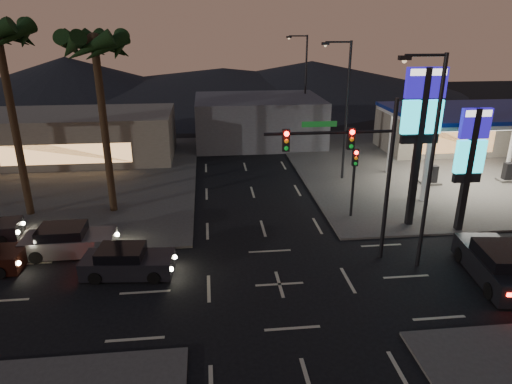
{
  "coord_description": "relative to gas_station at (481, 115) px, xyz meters",
  "views": [
    {
      "loc": [
        -3.02,
        -17.7,
        11.2
      ],
      "look_at": [
        -0.63,
        4.06,
        3.0
      ],
      "focal_mm": 32.0,
      "sensor_mm": 36.0,
      "label": 1
    }
  ],
  "objects": [
    {
      "name": "ground",
      "position": [
        -16.0,
        -12.0,
        -5.08
      ],
      "size": [
        140.0,
        140.0,
        0.0
      ],
      "primitive_type": "plane",
      "color": "black",
      "rests_on": "ground"
    },
    {
      "name": "corner_lot_ne",
      "position": [
        0.0,
        4.0,
        -5.02
      ],
      "size": [
        24.0,
        24.0,
        0.12
      ],
      "primitive_type": "cube",
      "color": "#47443F",
      "rests_on": "ground"
    },
    {
      "name": "corner_lot_nw",
      "position": [
        -32.0,
        4.0,
        -5.02
      ],
      "size": [
        24.0,
        24.0,
        0.12
      ],
      "primitive_type": "cube",
      "color": "#47443F",
      "rests_on": "ground"
    },
    {
      "name": "gas_station",
      "position": [
        0.0,
        0.0,
        0.0
      ],
      "size": [
        12.2,
        8.2,
        5.47
      ],
      "color": "silver",
      "rests_on": "ground"
    },
    {
      "name": "convenience_store",
      "position": [
        2.0,
        9.0,
        -3.08
      ],
      "size": [
        10.0,
        6.0,
        4.0
      ],
      "primitive_type": "cube",
      "color": "#726B5B",
      "rests_on": "ground"
    },
    {
      "name": "pylon_sign_tall",
      "position": [
        -7.5,
        -6.5,
        1.31
      ],
      "size": [
        2.2,
        0.35,
        9.0
      ],
      "color": "black",
      "rests_on": "ground"
    },
    {
      "name": "pylon_sign_short",
      "position": [
        -5.0,
        -7.5,
        -0.42
      ],
      "size": [
        1.6,
        0.35,
        7.0
      ],
      "color": "black",
      "rests_on": "ground"
    },
    {
      "name": "traffic_signal_mast",
      "position": [
        -12.24,
        -10.01,
        0.15
      ],
      "size": [
        6.1,
        0.39,
        8.0
      ],
      "color": "black",
      "rests_on": "ground"
    },
    {
      "name": "pedestal_signal",
      "position": [
        -10.5,
        -5.02,
        -2.16
      ],
      "size": [
        0.32,
        0.39,
        4.3
      ],
      "color": "black",
      "rests_on": "ground"
    },
    {
      "name": "streetlight_near",
      "position": [
        -9.21,
        -11.0,
        0.64
      ],
      "size": [
        2.14,
        0.25,
        10.0
      ],
      "color": "black",
      "rests_on": "ground"
    },
    {
      "name": "streetlight_mid",
      "position": [
        -9.21,
        2.0,
        0.64
      ],
      "size": [
        2.14,
        0.25,
        10.0
      ],
      "color": "black",
      "rests_on": "ground"
    },
    {
      "name": "streetlight_far",
      "position": [
        -9.21,
        16.0,
        0.64
      ],
      "size": [
        2.14,
        0.25,
        10.0
      ],
      "color": "black",
      "rests_on": "ground"
    },
    {
      "name": "palm_a",
      "position": [
        -25.0,
        -2.5,
        4.35
      ],
      "size": [
        4.41,
        4.41,
        10.86
      ],
      "color": "black",
      "rests_on": "ground"
    },
    {
      "name": "building_far_west",
      "position": [
        -30.0,
        10.0,
        -3.08
      ],
      "size": [
        16.0,
        8.0,
        4.0
      ],
      "primitive_type": "cube",
      "color": "#726B5B",
      "rests_on": "ground"
    },
    {
      "name": "building_far_mid",
      "position": [
        -14.0,
        14.0,
        -2.88
      ],
      "size": [
        12.0,
        9.0,
        4.4
      ],
      "primitive_type": "cube",
      "color": "#4C4C51",
      "rests_on": "ground"
    },
    {
      "name": "hill_left",
      "position": [
        -41.0,
        48.0,
        -2.08
      ],
      "size": [
        40.0,
        40.0,
        6.0
      ],
      "primitive_type": "cone",
      "color": "black",
      "rests_on": "ground"
    },
    {
      "name": "hill_right",
      "position": [
        -1.0,
        48.0,
        -2.58
      ],
      "size": [
        50.0,
        50.0,
        5.0
      ],
      "primitive_type": "cone",
      "color": "black",
      "rests_on": "ground"
    },
    {
      "name": "hill_center",
      "position": [
        -16.0,
        48.0,
        -3.08
      ],
      "size": [
        60.0,
        60.0,
        4.0
      ],
      "primitive_type": "cone",
      "color": "black",
      "rests_on": "ground"
    },
    {
      "name": "car_lane_a_front",
      "position": [
        -22.97,
        -10.35,
        -4.43
      ],
      "size": [
        4.42,
        2.14,
        1.4
      ],
      "color": "black",
      "rests_on": "ground"
    },
    {
      "name": "car_lane_b_front",
      "position": [
        -26.27,
        -7.87,
        -4.38
      ],
      "size": [
        4.67,
        2.03,
        1.51
      ],
      "color": "#575759",
      "rests_on": "ground"
    },
    {
      "name": "suv_station",
      "position": [
        -6.01,
        -12.72,
        -4.29
      ],
      "size": [
        2.79,
        5.35,
        1.71
      ],
      "color": "black",
      "rests_on": "ground"
    }
  ]
}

